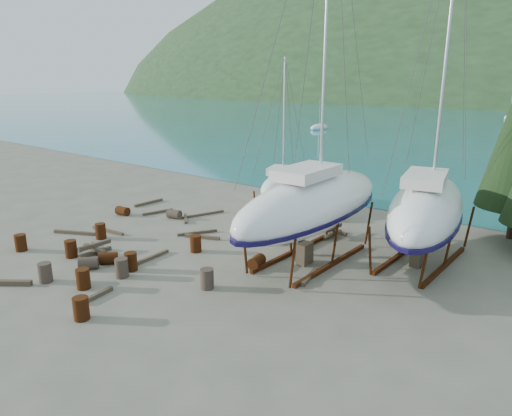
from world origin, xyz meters
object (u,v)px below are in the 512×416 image
Objects in this scene: large_sailboat_near at (313,203)px; worker at (302,239)px; large_sailboat_far at (426,207)px; small_sailboat_shore at (280,184)px.

large_sailboat_near reaches higher than worker.
small_sailboat_shore is at bearing 148.07° from large_sailboat_far.
large_sailboat_near reaches higher than small_sailboat_shore.
large_sailboat_near is 1.82× the size of small_sailboat_shore.
large_sailboat_far is at bearing -46.04° from worker.
worker is at bearing 156.65° from large_sailboat_near.
small_sailboat_shore is at bearing 133.10° from large_sailboat_near.
large_sailboat_far is 12.13m from small_sailboat_shore.
large_sailboat_far is (4.32, 3.17, -0.16)m from large_sailboat_near.
small_sailboat_shore is 9.30m from worker.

